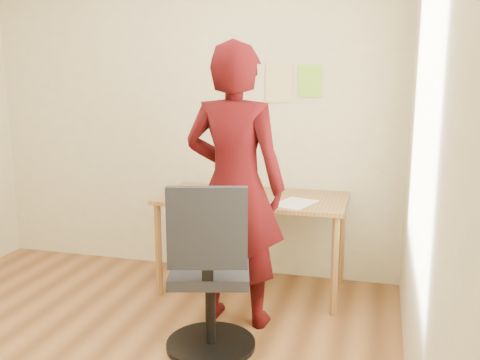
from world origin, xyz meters
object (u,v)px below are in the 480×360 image
(laptop, at_px, (236,190))
(person, at_px, (235,186))
(office_chair, at_px, (209,282))
(phone, at_px, (269,203))
(desk, at_px, (253,208))

(laptop, xyz_separation_m, person, (0.13, -0.51, 0.14))
(office_chair, height_order, person, person)
(laptop, bearing_deg, phone, -31.55)
(desk, xyz_separation_m, phone, (0.16, -0.19, 0.09))
(office_chair, bearing_deg, desk, 74.04)
(office_chair, bearing_deg, laptop, 81.25)
(laptop, xyz_separation_m, phone, (0.29, -0.17, -0.04))
(office_chair, distance_m, person, 0.67)
(laptop, relative_size, phone, 2.13)
(laptop, height_order, person, person)
(laptop, bearing_deg, office_chair, -84.55)
(phone, height_order, office_chair, office_chair)
(phone, relative_size, person, 0.07)
(office_chair, bearing_deg, phone, 62.57)
(desk, xyz_separation_m, laptop, (-0.12, -0.02, 0.14))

